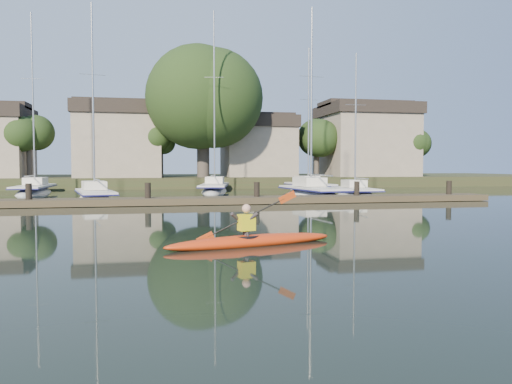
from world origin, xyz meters
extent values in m
plane|color=black|center=(0.00, 0.00, 0.00)|extent=(160.00, 160.00, 0.00)
ellipsoid|color=#B33C0D|center=(-0.12, -0.59, 0.11)|extent=(4.83, 1.86, 0.36)
cylinder|color=black|center=(-0.28, -0.63, 0.23)|extent=(0.88, 0.88, 0.10)
imported|color=#292427|center=(-0.28, -0.63, 0.61)|extent=(0.34, 0.43, 1.05)
cube|color=gold|center=(-0.28, -0.63, 0.62)|extent=(0.47, 0.40, 0.43)
sphere|color=tan|center=(-0.28, -0.63, 0.99)|extent=(0.24, 0.24, 0.24)
cube|color=#453A27|center=(0.00, 14.00, 0.20)|extent=(34.00, 2.00, 0.35)
cylinder|color=black|center=(-9.00, 14.00, 0.30)|extent=(0.32, 0.32, 1.80)
cylinder|color=black|center=(-3.00, 14.00, 0.30)|extent=(0.32, 0.32, 1.80)
cylinder|color=black|center=(3.00, 14.00, 0.30)|extent=(0.32, 0.32, 1.80)
cylinder|color=black|center=(9.00, 14.00, 0.30)|extent=(0.32, 0.32, 1.80)
cylinder|color=black|center=(15.00, 14.00, 0.30)|extent=(0.32, 0.32, 1.80)
ellipsoid|color=silver|center=(-6.27, 18.77, -0.34)|extent=(3.64, 8.42, 1.83)
cube|color=silver|center=(-6.27, 18.77, 0.53)|extent=(3.25, 6.96, 0.13)
cube|color=#181753|center=(-6.27, 18.77, 0.45)|extent=(3.36, 7.14, 0.08)
cube|color=beige|center=(-6.37, 19.25, 0.89)|extent=(1.78, 2.52, 0.53)
cylinder|color=#9EA0A5|center=(-6.32, 19.01, 6.35)|extent=(0.12, 0.12, 11.55)
cylinder|color=#9EA0A5|center=(-6.03, 17.57, 1.30)|extent=(0.71, 3.06, 0.08)
cylinder|color=#9EA0A5|center=(-6.32, 19.01, 7.74)|extent=(1.51, 0.34, 0.03)
ellipsoid|color=silver|center=(7.92, 19.04, -0.39)|extent=(3.25, 9.01, 2.09)
cube|color=silver|center=(7.92, 19.04, 0.61)|extent=(2.97, 7.42, 0.15)
cube|color=#181753|center=(7.92, 19.04, 0.52)|extent=(3.08, 7.61, 0.09)
cube|color=beige|center=(7.87, 19.57, 1.01)|extent=(1.80, 2.62, 0.61)
cylinder|color=#9EA0A5|center=(7.89, 19.31, 6.72)|extent=(0.13, 0.13, 12.12)
cylinder|color=#9EA0A5|center=(8.07, 17.73, 1.49)|extent=(0.45, 3.34, 0.09)
cylinder|color=#9EA0A5|center=(7.89, 19.31, 8.18)|extent=(1.76, 0.22, 0.03)
ellipsoid|color=silver|center=(11.16, 19.27, -0.33)|extent=(2.23, 6.62, 1.78)
cube|color=silver|center=(11.16, 19.27, 0.51)|extent=(2.09, 5.44, 0.13)
cube|color=#181753|center=(11.16, 19.27, 0.44)|extent=(2.17, 5.58, 0.07)
cube|color=beige|center=(11.18, 19.67, 0.86)|extent=(1.38, 1.89, 0.51)
cylinder|color=#9EA0A5|center=(11.17, 19.47, 5.24)|extent=(0.11, 0.11, 9.36)
cylinder|color=#9EA0A5|center=(11.12, 18.29, 1.26)|extent=(0.17, 2.49, 0.07)
cylinder|color=#9EA0A5|center=(11.17, 19.47, 6.36)|extent=(1.50, 0.09, 0.03)
ellipsoid|color=silver|center=(-11.73, 27.48, -0.36)|extent=(2.28, 9.16, 1.93)
cube|color=silver|center=(-11.73, 27.48, 0.56)|extent=(2.15, 7.52, 0.14)
cube|color=#181753|center=(-11.73, 27.48, 0.48)|extent=(2.23, 7.70, 0.08)
cube|color=beige|center=(-11.74, 28.03, 0.93)|extent=(1.46, 2.58, 0.56)
cylinder|color=#9EA0A5|center=(-11.73, 27.75, 7.20)|extent=(0.12, 0.12, 13.19)
cylinder|color=#9EA0A5|center=(-11.71, 26.11, 1.37)|extent=(0.14, 3.47, 0.08)
cylinder|color=#9EA0A5|center=(-11.73, 27.75, 8.79)|extent=(1.62, 0.06, 0.03)
ellipsoid|color=silver|center=(2.21, 27.61, -0.35)|extent=(3.95, 10.36, 1.93)
cube|color=silver|center=(2.21, 27.61, 0.56)|extent=(3.52, 8.55, 0.14)
cube|color=#181753|center=(2.21, 27.61, 0.48)|extent=(3.63, 8.76, 0.08)
cube|color=beige|center=(2.32, 28.21, 0.93)|extent=(1.92, 3.05, 0.56)
cylinder|color=#9EA0A5|center=(2.26, 27.91, 7.71)|extent=(0.12, 0.12, 14.20)
cylinder|color=#9EA0A5|center=(1.93, 26.12, 1.37)|extent=(0.79, 3.80, 0.08)
cylinder|color=#9EA0A5|center=(2.26, 27.91, 9.41)|extent=(1.60, 0.33, 0.03)
ellipsoid|color=silver|center=(10.26, 27.14, -0.36)|extent=(2.90, 8.48, 1.98)
cube|color=silver|center=(10.26, 27.14, 0.57)|extent=(2.67, 6.98, 0.15)
cube|color=#181753|center=(10.26, 27.14, 0.49)|extent=(2.77, 7.15, 0.08)
cube|color=beige|center=(10.22, 27.63, 0.96)|extent=(1.65, 2.45, 0.57)
cylinder|color=#9EA0A5|center=(10.24, 27.38, 6.35)|extent=(0.12, 0.12, 11.45)
cylinder|color=#9EA0A5|center=(10.37, 25.89, 1.40)|extent=(0.36, 3.16, 0.08)
cylinder|color=#9EA0A5|center=(10.24, 27.38, 7.72)|extent=(1.66, 0.18, 0.03)
cube|color=#2A381C|center=(0.00, 44.00, 0.50)|extent=(90.00, 24.00, 1.00)
cube|color=gray|center=(-6.00, 38.00, 4.00)|extent=(8.00, 8.00, 6.00)
cube|color=black|center=(-6.00, 38.00, 7.60)|extent=(8.40, 8.40, 1.20)
cube|color=gray|center=(8.00, 38.00, 3.50)|extent=(7.00, 7.00, 5.00)
cube|color=black|center=(8.00, 38.00, 6.60)|extent=(7.35, 7.35, 1.20)
cube|color=gray|center=(20.00, 38.00, 4.25)|extent=(9.00, 9.00, 6.50)
cube|color=black|center=(20.00, 38.00, 8.10)|extent=(9.45, 9.45, 1.20)
cylinder|color=#473F39|center=(2.00, 35.00, 3.50)|extent=(1.20, 1.20, 5.00)
sphere|color=black|center=(2.00, 35.00, 8.50)|extent=(8.50, 8.50, 8.50)
cylinder|color=#473F39|center=(-14.00, 36.00, 2.50)|extent=(0.48, 0.48, 3.00)
sphere|color=black|center=(-14.00, 36.00, 5.00)|extent=(3.40, 3.40, 3.40)
cylinder|color=#473F39|center=(-2.00, 35.50, 2.40)|extent=(0.38, 0.38, 2.80)
sphere|color=black|center=(-2.00, 35.50, 4.60)|extent=(2.72, 2.72, 2.72)
cylinder|color=#473F39|center=(14.00, 36.50, 2.60)|extent=(0.50, 0.50, 3.20)
sphere|color=black|center=(14.00, 36.50, 5.25)|extent=(3.57, 3.57, 3.57)
cylinder|color=#473F39|center=(24.00, 35.00, 2.30)|extent=(0.41, 0.41, 2.60)
sphere|color=black|center=(24.00, 35.00, 4.45)|extent=(2.89, 2.89, 2.89)
camera|label=1|loc=(-2.62, -13.45, 2.11)|focal=35.00mm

